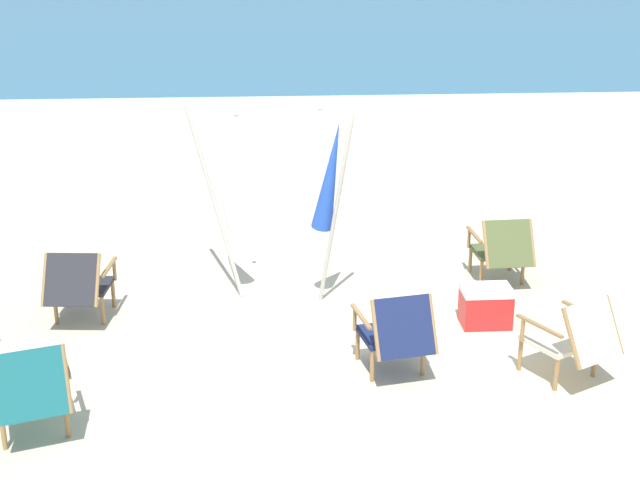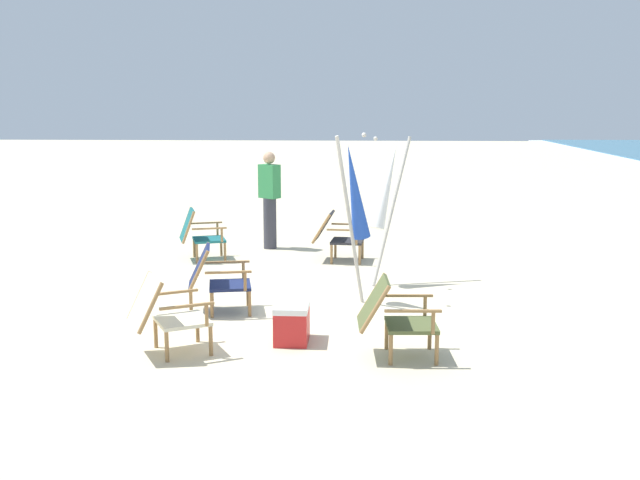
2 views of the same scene
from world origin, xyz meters
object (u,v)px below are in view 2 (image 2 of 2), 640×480
object	(u,v)px
beach_chair_back_right	(216,277)
cooler_box	(292,323)
beach_chair_back_left	(199,233)
umbrella_furled_white	(387,188)
umbrella_furled_blue	(355,193)
beach_chair_front_right	(336,234)
beach_chair_far_center	(165,312)
beach_chair_mid_center	(394,315)
person_near_chairs	(270,199)

from	to	relation	value
beach_chair_back_right	cooler_box	distance (m)	1.45
beach_chair_back_left	umbrella_furled_white	world-z (taller)	umbrella_furled_white
cooler_box	umbrella_furled_blue	bearing A→B (deg)	157.40
beach_chair_front_right	cooler_box	xyz separation A→B (m)	(4.02, -0.32, -0.22)
beach_chair_front_right	umbrella_furled_blue	bearing A→B (deg)	6.76
beach_chair_front_right	beach_chair_far_center	world-z (taller)	beach_chair_far_center
beach_chair_mid_center	umbrella_furled_white	distance (m)	3.15
beach_chair_back_left	umbrella_furled_white	size ratio (longest dim) A/B	0.41
beach_chair_far_center	umbrella_furled_blue	bearing A→B (deg)	137.14
umbrella_furled_blue	umbrella_furled_white	size ratio (longest dim) A/B	1.04
beach_chair_mid_center	cooler_box	xyz separation A→B (m)	(-0.43, -1.03, -0.22)
beach_chair_back_right	beach_chair_mid_center	bearing A→B (deg)	53.89
beach_chair_mid_center	person_near_chairs	world-z (taller)	person_near_chairs
beach_chair_back_right	umbrella_furled_white	size ratio (longest dim) A/B	0.41
beach_chair_front_right	person_near_chairs	bearing A→B (deg)	-129.93
beach_chair_far_center	cooler_box	xyz separation A→B (m)	(-0.46, 1.19, -0.22)
beach_chair_back_left	beach_chair_far_center	world-z (taller)	beach_chair_back_left
beach_chair_front_right	beach_chair_back_right	size ratio (longest dim) A/B	1.00
beach_chair_back_left	person_near_chairs	distance (m)	1.47
beach_chair_front_right	cooler_box	bearing A→B (deg)	-4.60
umbrella_furled_white	cooler_box	world-z (taller)	umbrella_furled_white
beach_chair_back_right	beach_chair_far_center	distance (m)	1.52
beach_chair_front_right	umbrella_furled_blue	xyz separation A→B (m)	(2.52, 0.30, 0.94)
beach_chair_front_right	beach_chair_back_left	distance (m)	2.14
umbrella_furled_white	person_near_chairs	distance (m)	3.07
person_near_chairs	cooler_box	xyz separation A→B (m)	(4.98, 0.83, -0.64)
umbrella_furled_blue	beach_chair_far_center	bearing A→B (deg)	-42.86
umbrella_furled_white	cooler_box	xyz separation A→B (m)	(2.60, -1.04, -1.11)
beach_chair_far_center	person_near_chairs	world-z (taller)	person_near_chairs
beach_chair_far_center	umbrella_furled_white	distance (m)	3.89
beach_chair_back_left	beach_chair_far_center	size ratio (longest dim) A/B	0.90
umbrella_furled_blue	umbrella_furled_white	xyz separation A→B (m)	(-1.11, 0.42, -0.05)
person_near_chairs	beach_chair_front_right	bearing A→B (deg)	50.07
beach_chair_far_center	umbrella_furled_white	size ratio (longest dim) A/B	0.46
beach_chair_front_right	beach_chair_far_center	xyz separation A→B (m)	(4.48, -1.52, 0.00)
beach_chair_mid_center	person_near_chairs	distance (m)	5.73
beach_chair_mid_center	beach_chair_back_left	bearing A→B (deg)	-147.07
beach_chair_back_left	beach_chair_far_center	xyz separation A→B (m)	(4.44, 0.63, -0.01)
beach_chair_back_right	umbrella_furled_white	xyz separation A→B (m)	(-1.56, 2.03, 0.88)
beach_chair_back_left	umbrella_furled_blue	distance (m)	3.60
beach_chair_front_right	cooler_box	distance (m)	4.04
beach_chair_far_center	person_near_chairs	distance (m)	5.47
beach_chair_back_left	beach_chair_back_right	bearing A→B (deg)	15.89
beach_chair_front_right	umbrella_furled_white	world-z (taller)	umbrella_furled_white
beach_chair_mid_center	beach_chair_back_right	distance (m)	2.49
beach_chair_back_left	cooler_box	size ratio (longest dim) A/B	1.69
beach_chair_front_right	beach_chair_back_right	xyz separation A→B (m)	(2.97, -1.31, 0.01)
beach_chair_front_right	umbrella_furled_blue	size ratio (longest dim) A/B	0.39
umbrella_furled_white	beach_chair_back_right	bearing A→B (deg)	-52.50
beach_chair_back_right	beach_chair_far_center	size ratio (longest dim) A/B	0.89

